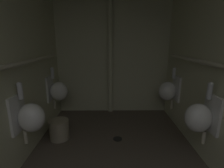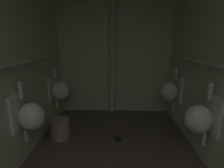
% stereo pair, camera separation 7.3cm
% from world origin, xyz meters
% --- Properties ---
extents(floor, '(2.38, 3.45, 0.08)m').
position_xyz_m(floor, '(0.00, 1.66, -0.04)').
color(floor, brown).
rests_on(floor, ground).
extents(wall_left, '(0.06, 3.45, 2.46)m').
position_xyz_m(wall_left, '(-1.16, 1.66, 1.23)').
color(wall_left, beige).
rests_on(wall_left, ground).
extents(wall_back, '(2.38, 0.06, 2.46)m').
position_xyz_m(wall_back, '(0.00, 3.36, 1.23)').
color(wall_back, beige).
rests_on(wall_back, ground).
extents(urinal_left_mid, '(0.32, 0.30, 0.76)m').
position_xyz_m(urinal_left_mid, '(-0.98, 1.69, 0.62)').
color(urinal_left_mid, white).
extents(urinal_left_far, '(0.32, 0.30, 0.76)m').
position_xyz_m(urinal_left_far, '(-0.98, 2.76, 0.62)').
color(urinal_left_far, white).
extents(urinal_right_mid, '(0.32, 0.30, 0.76)m').
position_xyz_m(urinal_right_mid, '(0.98, 1.67, 0.62)').
color(urinal_right_mid, white).
extents(urinal_right_far, '(0.32, 0.30, 0.76)m').
position_xyz_m(urinal_right_far, '(0.98, 2.74, 0.62)').
color(urinal_right_far, white).
extents(supply_pipe_left, '(0.06, 2.70, 0.06)m').
position_xyz_m(supply_pipe_left, '(-1.07, 1.64, 1.22)').
color(supply_pipe_left, beige).
extents(supply_pipe_right, '(0.06, 2.63, 0.06)m').
position_xyz_m(supply_pipe_right, '(1.07, 1.66, 1.22)').
color(supply_pipe_right, beige).
extents(standpipe_back_wall, '(0.10, 0.10, 2.41)m').
position_xyz_m(standpipe_back_wall, '(-0.05, 3.25, 1.23)').
color(standpipe_back_wall, beige).
rests_on(standpipe_back_wall, ground).
extents(floor_drain, '(0.14, 0.14, 0.01)m').
position_xyz_m(floor_drain, '(0.06, 2.21, 0.00)').
color(floor_drain, black).
rests_on(floor_drain, ground).
extents(waste_bin, '(0.29, 0.29, 0.30)m').
position_xyz_m(waste_bin, '(-0.84, 2.24, 0.15)').
color(waste_bin, '#9E937A').
rests_on(waste_bin, ground).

